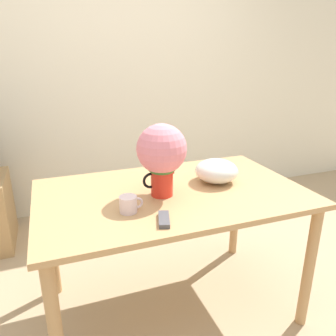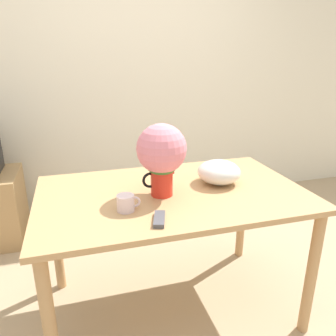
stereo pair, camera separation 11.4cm
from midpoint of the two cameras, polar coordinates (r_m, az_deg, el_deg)
ground_plane at (r=2.21m, az=4.11°, el=-24.18°), size 12.00×12.00×0.00m
wall_back at (r=3.29m, az=-6.15°, el=15.41°), size 8.00×0.05×2.60m
table at (r=1.87m, az=2.53°, el=-6.91°), size 1.47×0.90×0.79m
flower_vase at (r=1.70m, az=0.79°, el=2.44°), size 0.26×0.26×0.39m
coffee_mug at (r=1.60m, az=-5.26°, el=-6.12°), size 0.12×0.09×0.08m
white_bowl at (r=1.95m, az=10.53°, el=-0.70°), size 0.25×0.25×0.14m
remote_control at (r=1.51m, az=0.66°, el=-8.92°), size 0.09×0.15×0.02m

